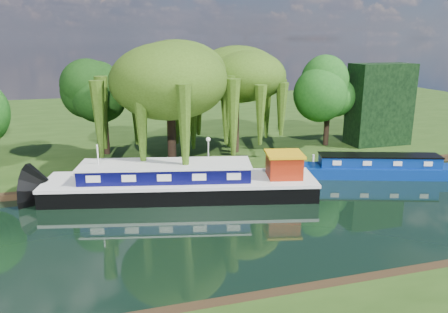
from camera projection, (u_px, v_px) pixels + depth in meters
name	position (u px, v px, depth m)	size (l,w,h in m)	color
ground	(243.00, 222.00, 26.43)	(120.00, 120.00, 0.00)	black
far_bank	(161.00, 121.00, 57.89)	(120.00, 52.00, 0.45)	#1D380F
dutch_barge	(183.00, 183.00, 30.62)	(19.27, 8.27, 3.97)	black
narrowboat	(378.00, 168.00, 35.07)	(13.47, 6.31, 1.96)	navy
white_cruiser	(407.00, 176.00, 35.30)	(1.86, 2.16, 1.14)	silver
willow_left	(170.00, 81.00, 34.06)	(8.14, 8.14, 9.75)	black
willow_right	(236.00, 83.00, 39.49)	(7.25, 7.25, 8.83)	black
tree_far_mid	(103.00, 95.00, 39.07)	(4.82, 4.82, 7.88)	black
tree_far_right	(329.00, 93.00, 42.47)	(4.63, 4.63, 7.58)	black
conifer_hedge	(380.00, 104.00, 43.36)	(6.00, 3.00, 8.00)	black
lamppost	(208.00, 144.00, 35.67)	(0.36, 0.36, 2.56)	silver
mooring_posts	(203.00, 170.00, 33.83)	(19.16, 0.16, 1.00)	silver
reeds_near	(428.00, 257.00, 21.11)	(33.70, 1.50, 1.10)	#1B4D14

